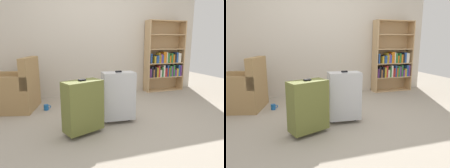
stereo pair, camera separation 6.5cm
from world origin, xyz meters
The scene contains 7 objects.
ground_plane centered at (0.00, 0.00, 0.00)m, with size 8.72×8.72×0.00m, color #9E9384.
back_wall centered at (0.00, 1.84, 1.30)m, with size 4.98×0.10×2.60m, color beige.
bookshelf centered at (1.63, 1.66, 0.73)m, with size 0.94×0.27×1.63m.
armchair centered at (-1.56, 1.18, 0.32)m, with size 0.85×0.85×0.90m.
mug centered at (-1.08, 0.98, 0.05)m, with size 0.12×0.08×0.10m.
suitcase_silver centered at (-0.09, 0.11, 0.39)m, with size 0.47×0.27×0.75m.
suitcase_olive centered at (-0.64, -0.13, 0.37)m, with size 0.53×0.40×0.71m.
Camera 2 is at (-0.99, -2.56, 1.15)m, focal length 32.57 mm.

